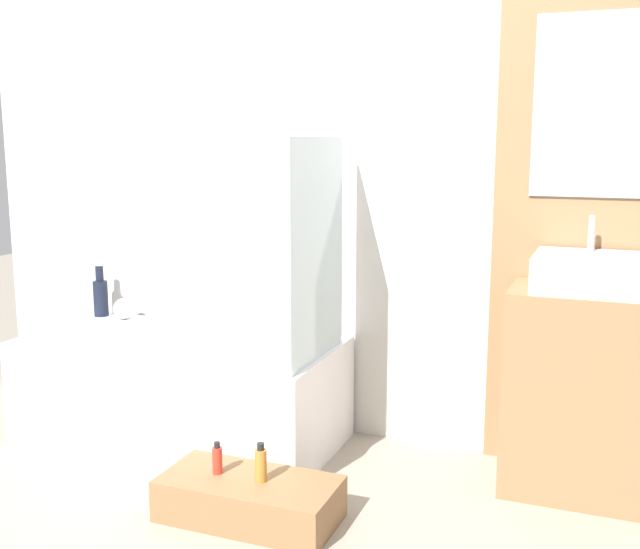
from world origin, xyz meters
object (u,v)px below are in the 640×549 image
(bottle_soap_secondary, at_px, (261,464))
(sink, at_px, (588,272))
(wooden_step_bench, at_px, (249,499))
(vase_round_light, at_px, (124,309))
(bathtub, at_px, (182,389))
(bottle_soap_primary, at_px, (217,459))
(vase_tall_dark, at_px, (101,296))

(bottle_soap_secondary, bearing_deg, sink, 33.14)
(wooden_step_bench, height_order, vase_round_light, vase_round_light)
(bathtub, bearing_deg, bottle_soap_secondary, -39.52)
(bathtub, bearing_deg, vase_round_light, 153.01)
(bathtub, distance_m, wooden_step_bench, 0.88)
(wooden_step_bench, bearing_deg, bottle_soap_primary, 180.00)
(wooden_step_bench, height_order, bottle_soap_primary, bottle_soap_primary)
(vase_round_light, xyz_separation_m, bottle_soap_primary, (1.01, -0.83, -0.33))
(bathtub, relative_size, wooden_step_bench, 2.21)
(vase_tall_dark, bearing_deg, vase_round_light, -6.06)
(sink, relative_size, bottle_soap_primary, 3.24)
(wooden_step_bench, bearing_deg, vase_round_light, 144.10)
(bottle_soap_primary, bearing_deg, bottle_soap_secondary, 0.00)
(bathtub, height_order, vase_round_light, vase_round_light)
(vase_tall_dark, distance_m, vase_round_light, 0.17)
(vase_tall_dark, bearing_deg, bottle_soap_primary, -35.92)
(bottle_soap_primary, relative_size, bottle_soap_secondary, 0.84)
(bottle_soap_primary, bearing_deg, vase_tall_dark, 144.08)
(bathtub, relative_size, vase_tall_dark, 5.52)
(sink, height_order, vase_round_light, sink)
(bottle_soap_primary, xyz_separation_m, bottle_soap_secondary, (0.19, 0.00, 0.01))
(wooden_step_bench, relative_size, bottle_soap_secondary, 4.46)
(sink, distance_m, bottle_soap_primary, 1.61)
(sink, relative_size, bottle_soap_secondary, 2.72)
(bottle_soap_primary, bearing_deg, vase_round_light, 140.65)
(bathtub, distance_m, vase_tall_dark, 0.79)
(bathtub, xyz_separation_m, bottle_soap_primary, (0.51, -0.58, -0.03))
(vase_round_light, bearing_deg, wooden_step_bench, -35.90)
(wooden_step_bench, distance_m, vase_tall_dark, 1.64)
(bottle_soap_primary, distance_m, bottle_soap_secondary, 0.19)
(wooden_step_bench, xyz_separation_m, bottle_soap_secondary, (0.05, 0.00, 0.15))
(wooden_step_bench, relative_size, vase_tall_dark, 2.49)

